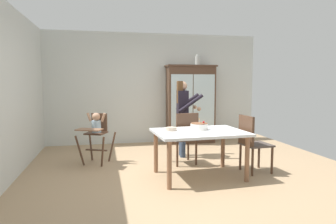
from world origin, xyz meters
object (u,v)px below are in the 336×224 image
ceramic_vase (198,60)px  high_chair_with_toddler (96,129)px  dining_chair_far_side (185,135)px  birthday_cake (199,126)px  serving_bowl (171,129)px  adult_person (183,109)px  dining_table (199,137)px  china_cabinet (191,104)px  dining_chair_right_end (251,140)px

ceramic_vase → high_chair_with_toddler: 3.19m
high_chair_with_toddler → dining_chair_far_side: dining_chair_far_side is taller
birthday_cake → serving_bowl: 0.47m
adult_person → serving_bowl: (-0.51, -1.22, -0.20)m
dining_table → dining_chair_far_side: dining_chair_far_side is taller
dining_chair_far_side → birthday_cake: bearing=89.9°
dining_table → adult_person: bearing=86.4°
china_cabinet → ceramic_vase: 1.09m
birthday_cake → dining_chair_right_end: 0.92m
dining_chair_far_side → dining_chair_right_end: 1.17m
adult_person → dining_chair_right_end: 1.60m
adult_person → dining_table: (-0.08, -1.35, -0.32)m
dining_table → high_chair_with_toddler: bearing=144.4°
dining_chair_right_end → adult_person: bearing=27.8°
ceramic_vase → serving_bowl: (-1.25, -2.54, -1.27)m
adult_person → dining_chair_far_side: 0.76m
birthday_cake → serving_bowl: size_ratio=1.56×
high_chair_with_toddler → dining_chair_far_side: (1.59, -0.44, -0.10)m
ceramic_vase → birthday_cake: (-0.78, -2.54, -1.25)m
ceramic_vase → dining_table: (-0.82, -2.67, -1.39)m
china_cabinet → high_chair_with_toddler: china_cabinet is taller
ceramic_vase → dining_chair_right_end: size_ratio=0.28×
adult_person → dining_chair_right_end: size_ratio=1.59×
china_cabinet → adult_person: 1.44m
dining_table → dining_chair_far_side: 0.73m
dining_table → birthday_cake: bearing=74.0°
adult_person → dining_chair_far_side: bearing=175.7°
china_cabinet → birthday_cake: china_cabinet is taller
china_cabinet → serving_bowl: (-1.07, -2.54, -0.20)m
ceramic_vase → dining_chair_right_end: ceramic_vase is taller
dining_chair_right_end → ceramic_vase: bearing=-2.7°
birthday_cake → adult_person: bearing=87.8°
high_chair_with_toddler → dining_chair_right_end: (2.54, -1.11, -0.10)m
birthday_cake → ceramic_vase: bearing=73.0°
high_chair_with_toddler → adult_person: 1.74m
dining_table → birthday_cake: (0.04, 0.14, 0.15)m
china_cabinet → high_chair_with_toddler: 2.74m
adult_person → birthday_cake: bearing=-175.7°
serving_bowl → adult_person: bearing=67.1°
dining_chair_far_side → high_chair_with_toddler: bearing=-22.5°
birthday_cake → dining_chair_right_end: bearing=-5.8°
birthday_cake → serving_bowl: (-0.47, -0.01, -0.03)m
serving_bowl → ceramic_vase: bearing=63.9°
ceramic_vase → dining_chair_right_end: 3.02m
high_chair_with_toddler → serving_bowl: bearing=-17.2°
adult_person → dining_chair_far_side: adult_person is taller
serving_bowl → dining_table: bearing=-16.9°
high_chair_with_toddler → dining_chair_far_side: size_ratio=0.99×
high_chair_with_toddler → dining_chair_far_side: bearing=8.3°
china_cabinet → ceramic_vase: size_ratio=7.12×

